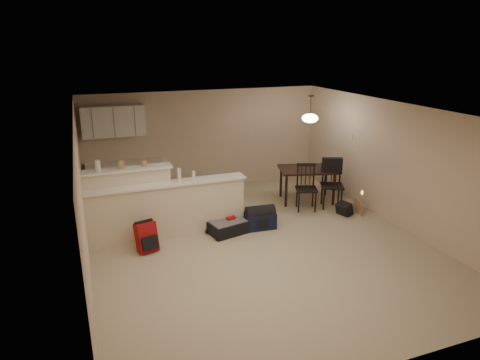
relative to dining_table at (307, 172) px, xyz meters
name	(u,v)px	position (x,y,z in m)	size (l,w,h in m)	color
room	(259,180)	(-1.95, -1.69, 0.55)	(7.00, 7.02, 2.50)	#BBAC90
breakfast_bar	(154,207)	(-3.71, -0.71, -0.09)	(3.08, 0.58, 1.39)	beige
upper_cabinets	(113,121)	(-4.15, 1.63, 1.20)	(1.40, 0.34, 0.70)	white
kitchen_counter	(128,182)	(-3.95, 1.50, -0.25)	(1.80, 0.60, 0.90)	white
thermostat	(351,137)	(1.03, -0.14, 0.80)	(0.02, 0.12, 0.12)	beige
jar	(98,166)	(-4.65, -0.57, 0.79)	(0.10, 0.10, 0.20)	silver
cereal_box	(121,164)	(-4.23, -0.57, 0.77)	(0.10, 0.07, 0.16)	#A47A54
small_box	(144,163)	(-3.81, -0.57, 0.75)	(0.08, 0.06, 0.12)	#A47A54
bottle_a	(179,175)	(-3.21, -0.79, 0.52)	(0.07, 0.07, 0.26)	silver
bottle_b	(194,175)	(-2.93, -0.79, 0.48)	(0.06, 0.06, 0.18)	silver
dining_table	(307,172)	(0.00, 0.00, 0.00)	(1.46, 1.17, 0.80)	black
pendant_lamp	(310,118)	(0.00, 0.00, 1.29)	(0.36, 0.36, 0.62)	brown
dining_chair_near	(306,188)	(-0.29, -0.51, -0.18)	(0.45, 0.43, 1.04)	black
dining_chair_far	(332,184)	(0.33, -0.57, -0.16)	(0.48, 0.46, 1.09)	black
suitcase	(228,227)	(-2.34, -1.08, -0.58)	(0.72, 0.47, 0.24)	black
red_backpack	(146,237)	(-3.96, -1.27, -0.44)	(0.36, 0.22, 0.54)	#9F1215
navy_duffel	(260,221)	(-1.65, -1.08, -0.54)	(0.61, 0.33, 0.33)	#111736
black_daypack	(344,209)	(0.35, -1.08, -0.57)	(0.31, 0.22, 0.27)	black
cardboard_sheet	(358,207)	(0.68, -1.13, -0.55)	(0.41, 0.02, 0.31)	#A47A54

